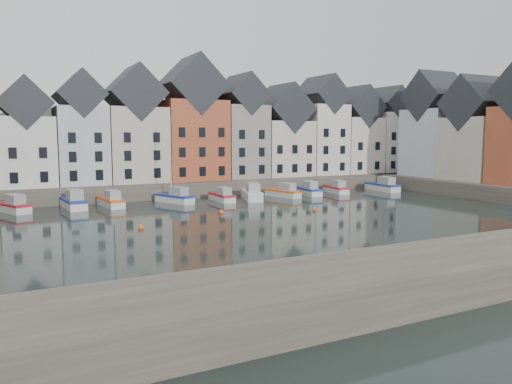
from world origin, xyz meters
TOP-DOWN VIEW (x-y plane):
  - ground at (0.00, 0.00)m, footprint 260.00×260.00m
  - far_quay at (0.00, 30.00)m, footprint 90.00×16.00m
  - near_wall at (-10.00, -22.00)m, footprint 50.00×6.00m
  - hillside at (0.02, 56.00)m, footprint 153.60×70.40m
  - far_terrace at (3.21, 28.00)m, footprint 72.37×8.16m
  - right_terrace at (36.00, 8.07)m, footprint 8.30×24.25m
  - mooring_buoys at (-4.00, 5.33)m, footprint 20.50×5.50m
  - boat_a at (-23.93, 19.13)m, footprint 3.93×6.06m
  - boat_b at (-17.65, 19.14)m, footprint 2.49×6.56m
  - boat_c at (-13.52, 18.63)m, footprint 2.40×5.87m
  - boat_d at (-5.72, 18.46)m, footprint 3.81×6.10m
  - boat_e at (0.06, 17.12)m, footprint 1.69×5.34m
  - boat_f at (4.15, 16.84)m, footprint 3.84×6.80m
  - boat_g at (9.30, 17.43)m, footprint 3.09×5.89m
  - boat_h at (13.37, 17.78)m, footprint 2.08×5.88m
  - boat_i at (18.57, 18.01)m, footprint 2.57×5.67m
  - boat_j at (26.56, 17.08)m, footprint 2.22×6.36m

SIDE VIEW (x-z plane):
  - hillside at x=0.02m, z-range -49.96..14.04m
  - ground at x=0.00m, z-range 0.00..0.00m
  - mooring_buoys at x=-4.00m, z-range -0.10..0.40m
  - boat_e at x=0.06m, z-range -0.41..1.63m
  - boat_i at x=18.57m, z-range -0.42..1.67m
  - boat_g at x=9.30m, z-range -0.44..1.72m
  - boat_c at x=-13.52m, z-range -0.44..1.75m
  - boat_h at x=13.37m, z-range -0.45..1.78m
  - boat_a at x=-23.93m, z-range -0.45..1.78m
  - boat_j at x=26.56m, z-range -0.49..1.92m
  - boat_d at x=-5.72m, z-range -4.86..6.31m
  - boat_b at x=-17.65m, z-range -0.50..1.97m
  - boat_f at x=4.15m, z-range -0.50..1.99m
  - far_quay at x=0.00m, z-range 0.00..2.00m
  - near_wall at x=-10.00m, z-range 0.00..2.00m
  - far_terrace at x=3.21m, z-range -0.01..17.76m
  - right_terrace at x=36.00m, z-range 0.73..17.10m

